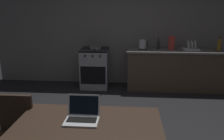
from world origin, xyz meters
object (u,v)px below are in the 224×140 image
at_px(bottle, 219,44).
at_px(cereal_box, 171,43).
at_px(dish_rack, 191,48).
at_px(chair, 13,131).
at_px(stove_oven, 95,68).
at_px(dining_table, 89,129).
at_px(laptop, 82,116).
at_px(bottle_b, 158,44).
at_px(frying_pan, 95,48).
at_px(electric_kettle, 143,45).

height_order(bottle, cereal_box, cereal_box).
relative_size(cereal_box, dish_rack, 0.87).
bearing_deg(chair, stove_oven, 60.42).
bearing_deg(dining_table, laptop, 148.79).
distance_m(stove_oven, chair, 2.95).
bearing_deg(dining_table, bottle_b, 72.59).
bearing_deg(bottle, chair, -137.11).
xyz_separation_m(chair, bottle_b, (1.84, 3.00, 0.49)).
bearing_deg(laptop, bottle, 49.27).
xyz_separation_m(dining_table, bottle, (2.24, 3.03, 0.36)).
xyz_separation_m(chair, frying_pan, (0.47, 2.89, 0.40)).
xyz_separation_m(electric_kettle, frying_pan, (-1.03, -0.03, -0.08)).
relative_size(electric_kettle, frying_pan, 0.51).
relative_size(laptop, bottle, 1.09).
relative_size(chair, electric_kettle, 4.05).
relative_size(dining_table, bottle_b, 5.55).
xyz_separation_m(stove_oven, chair, (-0.45, -2.92, 0.07)).
bearing_deg(frying_pan, bottle_b, 4.51).
height_order(bottle, bottle_b, bottle).
distance_m(stove_oven, dining_table, 3.11).
relative_size(frying_pan, bottle_b, 1.72).
height_order(cereal_box, bottle_b, cereal_box).
bearing_deg(dish_rack, bottle, -5.15).
height_order(chair, dish_rack, dish_rack).
relative_size(bottle, bottle_b, 1.17).
bearing_deg(bottle_b, electric_kettle, -166.80).
xyz_separation_m(electric_kettle, bottle, (1.59, -0.05, 0.04)).
xyz_separation_m(dish_rack, bottle_b, (-0.69, 0.08, 0.07)).
relative_size(dish_rack, bottle_b, 1.36).
bearing_deg(bottle, laptop, -127.61).
bearing_deg(frying_pan, electric_kettle, 1.57).
bearing_deg(frying_pan, bottle, -0.47).
distance_m(frying_pan, bottle_b, 1.38).
height_order(chair, cereal_box, cereal_box).
xyz_separation_m(laptop, bottle_b, (1.06, 3.12, 0.22)).
bearing_deg(bottle_b, laptop, -108.69).
distance_m(bottle, dish_rack, 0.56).
relative_size(frying_pan, dish_rack, 1.26).
bearing_deg(cereal_box, frying_pan, -178.32).
xyz_separation_m(bottle, bottle_b, (-1.25, 0.13, -0.02)).
relative_size(frying_pan, cereal_box, 1.46).
bearing_deg(cereal_box, dish_rack, -2.73).
xyz_separation_m(chair, cereal_box, (2.12, 2.94, 0.52)).
bearing_deg(cereal_box, dining_table, -112.21).
height_order(stove_oven, dining_table, stove_oven).
relative_size(cereal_box, bottle_b, 1.18).
bearing_deg(bottle, cereal_box, 175.89).
bearing_deg(chair, electric_kettle, 41.92).
height_order(chair, frying_pan, frying_pan).
relative_size(laptop, frying_pan, 0.74).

